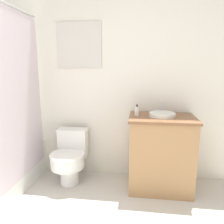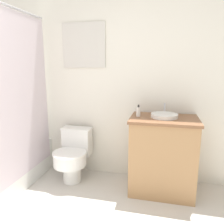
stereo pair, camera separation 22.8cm
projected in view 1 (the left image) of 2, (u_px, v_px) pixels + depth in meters
The scene contains 5 objects.
wall_back at pixel (89, 78), 2.72m from camera, with size 3.51×0.07×2.50m.
toilet at pixel (70, 156), 2.65m from camera, with size 0.40×0.53×0.63m.
vanity at pixel (161, 153), 2.49m from camera, with size 0.72×0.52×0.85m.
sink at pixel (162, 114), 2.42m from camera, with size 0.29×0.33×0.13m.
soap_bottle at pixel (137, 111), 2.43m from camera, with size 0.05×0.05×0.13m.
Camera 1 is at (0.64, -0.64, 1.40)m, focal length 35.00 mm.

